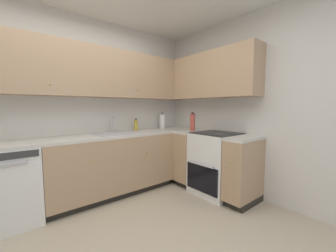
% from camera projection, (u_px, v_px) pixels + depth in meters
% --- Properties ---
extents(wall_back, '(4.02, 0.05, 2.58)m').
position_uv_depth(wall_back, '(71.00, 107.00, 2.85)').
color(wall_back, silver).
rests_on(wall_back, ground_plane).
extents(wall_right, '(0.05, 3.31, 2.58)m').
position_uv_depth(wall_right, '(252.00, 107.00, 2.86)').
color(wall_right, silver).
rests_on(wall_right, ground_plane).
extents(dishwasher, '(0.60, 0.63, 0.87)m').
position_uv_depth(dishwasher, '(7.00, 186.00, 2.20)').
color(dishwasher, white).
rests_on(dishwasher, ground_plane).
extents(lower_cabinets_back, '(1.82, 0.62, 0.87)m').
position_uv_depth(lower_cabinets_back, '(112.00, 165.00, 2.97)').
color(lower_cabinets_back, tan).
rests_on(lower_cabinets_back, ground_plane).
extents(countertop_back, '(3.02, 0.60, 0.03)m').
position_uv_depth(countertop_back, '(111.00, 135.00, 2.93)').
color(countertop_back, beige).
rests_on(countertop_back, lower_cabinets_back).
extents(lower_cabinets_right, '(0.62, 1.23, 0.87)m').
position_uv_depth(lower_cabinets_right, '(213.00, 164.00, 3.05)').
color(lower_cabinets_right, tan).
rests_on(lower_cabinets_right, ground_plane).
extents(countertop_right, '(0.60, 1.23, 0.03)m').
position_uv_depth(countertop_right, '(214.00, 134.00, 3.01)').
color(countertop_right, beige).
rests_on(countertop_right, lower_cabinets_right).
extents(oven_range, '(0.68, 0.62, 1.05)m').
position_uv_depth(oven_range, '(216.00, 163.00, 3.03)').
color(oven_range, white).
rests_on(oven_range, ground_plane).
extents(upper_cabinets_back, '(2.70, 0.34, 0.69)m').
position_uv_depth(upper_cabinets_back, '(95.00, 72.00, 2.85)').
color(upper_cabinets_back, tan).
extents(upper_cabinets_right, '(0.32, 1.78, 0.69)m').
position_uv_depth(upper_cabinets_right, '(205.00, 77.00, 3.24)').
color(upper_cabinets_right, tan).
extents(sink, '(0.66, 0.40, 0.10)m').
position_uv_depth(sink, '(119.00, 136.00, 2.97)').
color(sink, '#B7B7BC').
rests_on(sink, countertop_back).
extents(faucet, '(0.07, 0.16, 0.24)m').
position_uv_depth(faucet, '(113.00, 123.00, 3.12)').
color(faucet, silver).
rests_on(faucet, countertop_back).
extents(soap_bottle, '(0.06, 0.06, 0.20)m').
position_uv_depth(soap_bottle, '(136.00, 125.00, 3.38)').
color(soap_bottle, gold).
rests_on(soap_bottle, countertop_back).
extents(paper_towel_roll, '(0.11, 0.11, 0.31)m').
position_uv_depth(paper_towel_roll, '(162.00, 121.00, 3.71)').
color(paper_towel_roll, white).
rests_on(paper_towel_roll, countertop_back).
extents(oil_bottle, '(0.08, 0.08, 0.30)m').
position_uv_depth(oil_bottle, '(193.00, 122.00, 3.33)').
color(oil_bottle, '#BF4C3F').
rests_on(oil_bottle, countertop_right).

